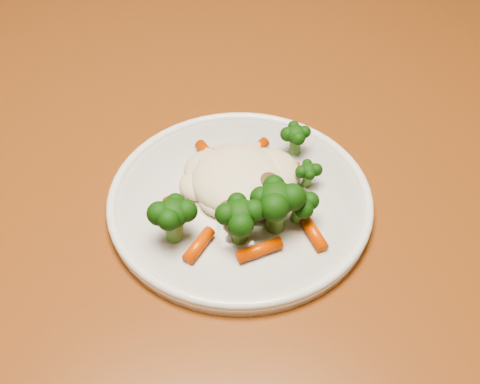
{
  "coord_description": "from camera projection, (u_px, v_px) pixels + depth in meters",
  "views": [
    {
      "loc": [
        -0.09,
        -0.4,
        1.2
      ],
      "look_at": [
        -0.06,
        0.02,
        0.77
      ],
      "focal_mm": 45.0,
      "sensor_mm": 36.0,
      "label": 1
    }
  ],
  "objects": [
    {
      "name": "plate",
      "position": [
        240.0,
        201.0,
        0.62
      ],
      "size": [
        0.27,
        0.27,
        0.01
      ],
      "primitive_type": "cylinder",
      "color": "white",
      "rests_on": "dining_table"
    },
    {
      "name": "meal",
      "position": [
        245.0,
        188.0,
        0.59
      ],
      "size": [
        0.18,
        0.17,
        0.05
      ],
      "color": "beige",
      "rests_on": "plate"
    },
    {
      "name": "dining_table",
      "position": [
        229.0,
        208.0,
        0.74
      ],
      "size": [
        1.49,
        1.2,
        0.75
      ],
      "rotation": [
        0.0,
        0.0,
        -0.29
      ],
      "color": "brown",
      "rests_on": "ground"
    }
  ]
}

